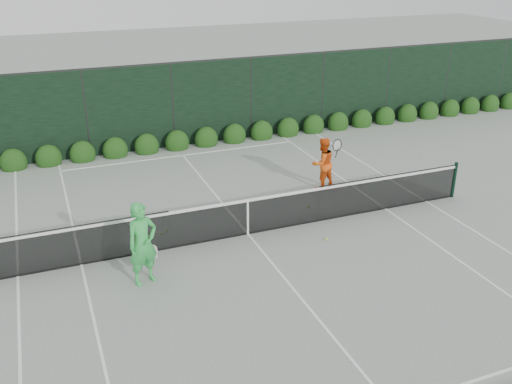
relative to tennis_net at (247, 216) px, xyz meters
name	(u,v)px	position (x,y,z in m)	size (l,w,h in m)	color
ground	(248,234)	(0.02, 0.00, -0.53)	(80.00, 80.00, 0.00)	gray
tennis_net	(247,216)	(0.00, 0.00, 0.00)	(12.90, 0.10, 1.07)	black
player_woman	(143,244)	(-2.85, -1.26, 0.41)	(0.80, 0.65, 1.88)	green
player_man	(323,163)	(3.20, 2.03, 0.26)	(0.93, 0.72, 1.57)	#F35A14
court_lines	(248,234)	(0.02, 0.00, -0.53)	(11.03, 23.83, 0.01)	white
windscreen_fence	(295,226)	(0.02, -2.71, 0.98)	(32.00, 21.07, 3.06)	black
hedge_row	(177,143)	(0.02, 7.15, -0.30)	(31.66, 0.65, 0.94)	#193A10
tennis_balls	(242,227)	(0.01, 0.39, -0.50)	(4.29, 2.03, 0.07)	#C3F336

